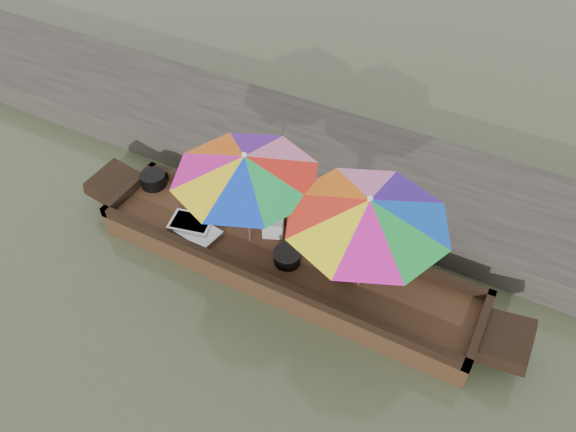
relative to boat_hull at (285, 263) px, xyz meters
The scene contains 11 objects.
water 0.17m from the boat_hull, ahead, with size 80.00×80.00×0.00m, color #424E31.
dock 2.20m from the boat_hull, 90.00° to the left, with size 22.00×2.20×0.50m, color #2D2B26.
boat_hull is the anchor object (origin of this frame).
cooking_pot 2.48m from the boat_hull, behind, with size 0.39×0.39×0.20m, color black.
tray_crayfish 1.45m from the boat_hull, behind, with size 0.59×0.41×0.09m, color silver.
tray_scallop 1.29m from the boat_hull, 169.47° to the right, with size 0.59×0.41×0.06m, color silver.
charcoal_grill 0.29m from the boat_hull, 45.06° to the right, with size 0.36×0.36×0.17m, color black.
supply_bag 0.52m from the boat_hull, 140.38° to the left, with size 0.28×0.22×0.26m, color silver.
vendor 1.13m from the boat_hull, ahead, with size 0.48×0.32×0.99m, color #322C28.
umbrella_bow 1.09m from the boat_hull, behind, with size 1.90×1.90×1.55m, color red, non-canonical shape.
umbrella_stern 1.44m from the boat_hull, ahead, with size 1.97×1.97×1.55m, color blue, non-canonical shape.
Camera 1 is at (2.41, -4.41, 6.09)m, focal length 35.00 mm.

